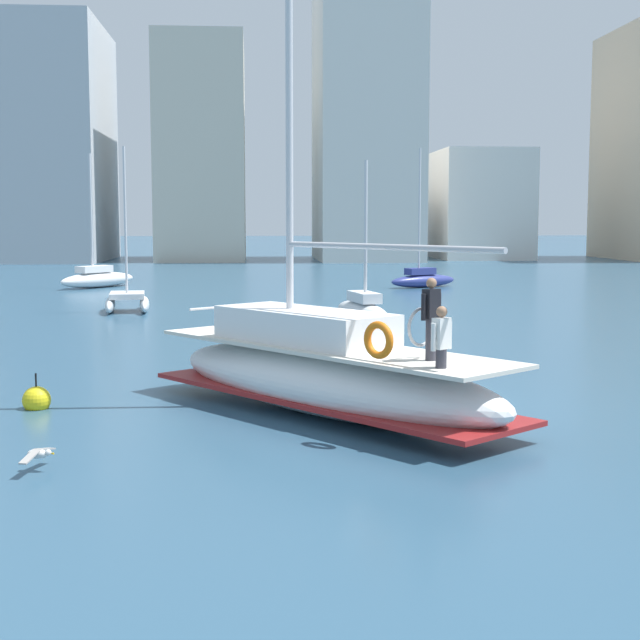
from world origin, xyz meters
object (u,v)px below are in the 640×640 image
Objects in this scene: moored_sloop_near at (98,278)px; moored_sloop_far at (362,309)px; moored_cutter_left at (127,300)px; seagull at (39,454)px; main_sailboat at (324,371)px; moored_catamaran at (423,278)px; mooring_buoy at (37,400)px.

moored_sloop_near is 24.21m from moored_sloop_far.
moored_sloop_near is 15.31m from moored_cutter_left.
moored_cutter_left is 7.04× the size of seagull.
main_sailboat is 36.99m from moored_catamaran.
mooring_buoy is at bearing -113.32° from moored_catamaran.
moored_catamaran reaches higher than mooring_buoy.
moored_cutter_left is at bearing 152.70° from moored_sloop_far.
moored_sloop_near is at bearing 106.14° from main_sailboat.
moored_catamaran is 1.14× the size of moored_cutter_left.
moored_cutter_left is at bearing -139.46° from moored_catamaran.
moored_sloop_far is at bearing 60.62° from mooring_buoy.
moored_cutter_left is (3.69, -14.86, -0.07)m from moored_sloop_near.
moored_cutter_left is at bearing 94.30° from seagull.
main_sailboat reaches higher than moored_cutter_left.
moored_cutter_left is 26.66m from seagull.
seagull is at bearing -77.00° from mooring_buoy.
moored_cutter_left is 21.41m from mooring_buoy.
moored_sloop_far reaches higher than seagull.
main_sailboat reaches higher than moored_sloop_far.
seagull is at bearing -82.18° from moored_sloop_near.
main_sailboat is 38.74m from moored_sloop_near.
moored_catamaran is at bearing 72.44° from moored_sloop_far.
moored_sloop_far is at bearing -107.56° from moored_catamaran.
moored_cutter_left is (-15.87, -13.57, -0.03)m from moored_catamaran.
moored_sloop_far is at bearing -27.30° from moored_cutter_left.
moored_catamaran is at bearing 66.68° from mooring_buoy.
moored_sloop_near reaches higher than mooring_buoy.
seagull is (-7.95, -21.44, -0.24)m from moored_sloop_far.
moored_catamaran is 9.13× the size of mooring_buoy.
mooring_buoy is at bearing 103.00° from seagull.
seagull is (-5.07, -4.23, -0.61)m from main_sailboat.
mooring_buoy is (-1.20, 5.19, -0.11)m from seagull.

